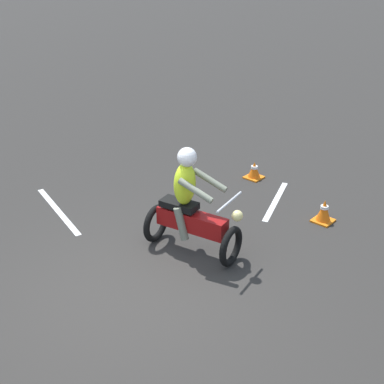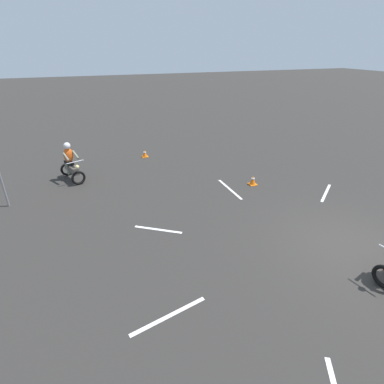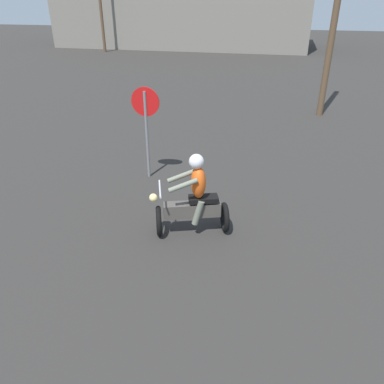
% 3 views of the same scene
% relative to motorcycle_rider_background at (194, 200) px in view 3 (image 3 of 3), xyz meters
% --- Properties ---
extents(motorcycle_rider_background, '(1.55, 1.05, 1.66)m').
position_rel_motorcycle_rider_background_xyz_m(motorcycle_rider_background, '(0.00, 0.00, 0.00)').
color(motorcycle_rider_background, black).
rests_on(motorcycle_rider_background, ground).
extents(stop_sign, '(0.70, 0.08, 2.30)m').
position_rel_motorcycle_rider_background_xyz_m(stop_sign, '(-1.72, 2.27, 0.91)').
color(stop_sign, slate).
rests_on(stop_sign, ground).
extents(building_backdrop, '(22.20, 8.86, 7.43)m').
position_rel_motorcycle_rider_background_xyz_m(building_backdrop, '(-8.07, 30.70, 2.99)').
color(building_backdrop, gray).
rests_on(building_backdrop, ground).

